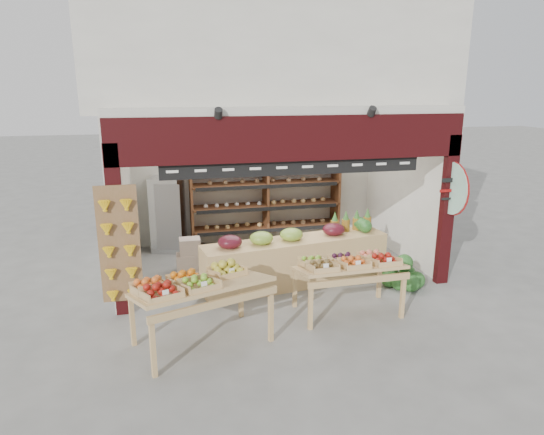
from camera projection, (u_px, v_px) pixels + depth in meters
The scene contains 11 objects.
ground at pixel (279, 274), 9.17m from camera, with size 60.00×60.00×0.00m, color slate.
shop_structure at pixel (260, 61), 9.66m from camera, with size 6.36×5.12×5.40m.
banana_board at pixel (119, 247), 7.18m from camera, with size 0.60×0.15×1.80m.
gift_sign at pixel (452, 188), 8.23m from camera, with size 0.04×0.93×0.92m.
back_shelving at pixel (266, 190), 10.70m from camera, with size 3.33×0.55×2.03m.
refrigerator at pixel (168, 214), 10.31m from camera, with size 0.62×0.62×1.61m, color silver.
cardboard_stack at pixel (201, 258), 9.26m from camera, with size 0.97×0.70×0.67m.
mid_counter at pixel (295, 260), 8.57m from camera, with size 3.41×1.16×1.06m.
display_table_left at pixel (191, 285), 6.42m from camera, with size 2.00×1.50×1.11m.
display_table_right at pixel (349, 264), 7.40m from camera, with size 1.61×0.92×1.02m.
watermelon_pile at pixel (403, 276), 8.53m from camera, with size 0.74×0.74×0.58m.
Camera 1 is at (-2.05, -8.33, 3.42)m, focal length 32.00 mm.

